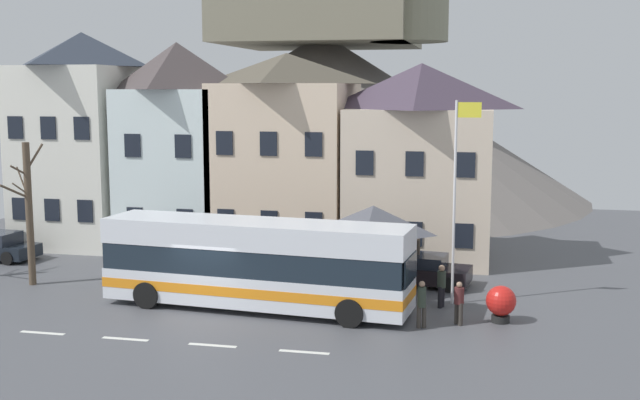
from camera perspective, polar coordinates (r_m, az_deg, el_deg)
ground_plane at (r=28.43m, az=-8.87°, el=-8.61°), size 40.00×60.00×0.07m
townhouse_00 at (r=43.35m, az=-16.64°, el=4.31°), size 5.32×7.06×11.00m
townhouse_01 at (r=40.04m, az=-10.21°, el=3.78°), size 5.09×5.10×10.37m
townhouse_02 at (r=39.02m, az=-2.41°, el=3.39°), size 6.31×6.57×9.82m
townhouse_03 at (r=37.39m, az=7.28°, el=2.70°), size 6.64×5.55×9.27m
hilltop_castle at (r=59.66m, az=0.20°, el=6.69°), size 39.50×39.50×20.46m
transit_bus at (r=29.08m, az=-4.67°, el=-4.72°), size 11.70×3.46×3.29m
bus_shelter at (r=31.14m, az=3.89°, el=-1.47°), size 3.60×3.60×3.51m
parked_car_00 at (r=36.60m, az=-11.40°, el=-3.90°), size 4.62×2.10×1.19m
parked_car_01 at (r=33.03m, az=7.23°, el=-5.04°), size 4.23×2.37×1.27m
pedestrian_00 at (r=29.70m, az=8.80°, el=-6.10°), size 0.32×0.36×1.61m
pedestrian_01 at (r=27.69m, az=10.04°, el=-7.29°), size 0.34×0.34×1.52m
pedestrian_02 at (r=27.10m, az=7.39°, el=-7.38°), size 0.32×0.29×1.64m
public_bench at (r=33.60m, az=5.83°, el=-5.07°), size 1.64×0.48×0.87m
flagpole at (r=29.64m, az=9.88°, el=0.83°), size 0.95×0.10×7.67m
harbour_buoy at (r=28.27m, az=12.99°, el=-7.23°), size 1.05×1.05×1.30m
bare_tree_01 at (r=34.45m, az=-20.37°, el=-0.78°), size 1.22×1.87×5.93m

